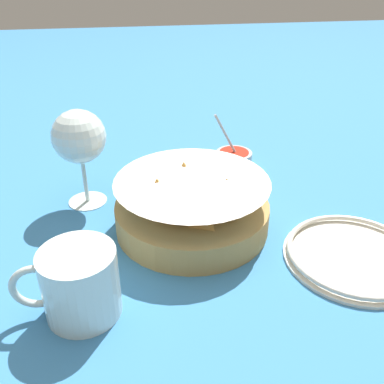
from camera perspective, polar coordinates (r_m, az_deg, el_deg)
name	(u,v)px	position (r m, az deg, el deg)	size (l,w,h in m)	color
ground_plane	(177,238)	(0.66, -1.97, -6.22)	(4.00, 4.00, 0.00)	teal
food_basket	(192,206)	(0.67, -0.02, -1.94)	(0.24, 0.24, 0.09)	#B2894C
sauce_cup	(234,160)	(0.85, 5.57, 4.27)	(0.08, 0.07, 0.12)	#B7B7BC
wine_glass	(79,139)	(0.72, -14.81, 6.82)	(0.09, 0.09, 0.17)	silver
beer_mug	(80,286)	(0.54, -14.74, -11.97)	(0.13, 0.09, 0.09)	silver
side_plate	(354,255)	(0.66, 20.81, -7.84)	(0.20, 0.20, 0.01)	silver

